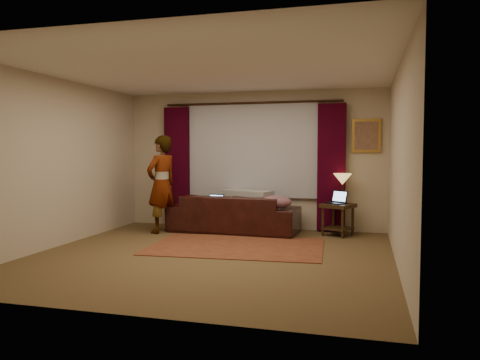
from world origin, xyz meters
name	(u,v)px	position (x,y,z in m)	size (l,w,h in m)	color
floor	(211,256)	(0.00, 0.00, -0.01)	(5.00, 5.00, 0.01)	brown
ceiling	(211,70)	(0.00, 0.00, 2.60)	(5.00, 5.00, 0.02)	silver
wall_back	(252,160)	(0.00, 2.50, 1.30)	(5.00, 0.02, 2.60)	#C1B196
wall_front	(121,171)	(0.00, -2.50, 1.30)	(5.00, 0.02, 2.60)	#C1B196
wall_left	(57,163)	(-2.50, 0.00, 1.30)	(0.02, 5.00, 2.60)	#C1B196
wall_right	(399,165)	(2.50, 0.00, 1.30)	(0.02, 5.00, 2.60)	#C1B196
sheer_curtain	(252,150)	(0.00, 2.44, 1.50)	(2.50, 0.05, 1.80)	#A7A8B0
drape_left	(177,166)	(-1.50, 2.39, 1.18)	(0.50, 0.14, 2.30)	black
drape_right	(332,167)	(1.50, 2.39, 1.18)	(0.50, 0.14, 2.30)	black
curtain_rod	(251,103)	(0.00, 2.39, 2.38)	(0.04, 0.04, 3.40)	black
picture_frame	(366,136)	(2.10, 2.47, 1.75)	(0.50, 0.04, 0.60)	#BD8B37
sofa	(234,206)	(-0.21, 1.94, 0.47)	(2.33, 1.01, 0.94)	black
throw_blanket	(247,180)	(-0.01, 2.13, 0.95)	(0.94, 0.38, 0.11)	#9F9E98
clothing_pile	(276,203)	(0.61, 1.72, 0.59)	(0.54, 0.42, 0.23)	#784C57
laptop_sofa	(214,201)	(-0.54, 1.80, 0.58)	(0.29, 0.32, 0.21)	black
area_rug	(237,246)	(0.19, 0.66, 0.01)	(2.63, 1.75, 0.01)	brown
end_table	(338,220)	(1.64, 2.03, 0.28)	(0.49, 0.49, 0.56)	black
tiffany_lamp	(342,188)	(1.71, 2.18, 0.82)	(0.32, 0.32, 0.52)	olive
laptop_table	(335,197)	(1.60, 2.01, 0.68)	(0.31, 0.34, 0.23)	black
person	(162,184)	(-1.45, 1.53, 0.88)	(0.51, 0.51, 1.76)	#9F9E98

